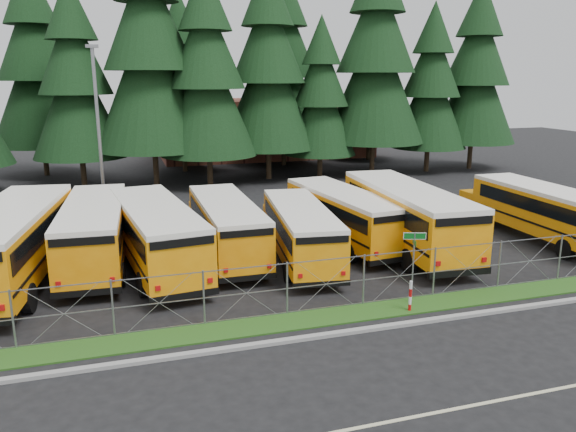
% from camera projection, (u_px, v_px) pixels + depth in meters
% --- Properties ---
extents(ground, '(120.00, 120.00, 0.00)m').
position_uv_depth(ground, '(375.00, 292.00, 22.45)').
color(ground, black).
rests_on(ground, ground).
extents(curb, '(50.00, 0.25, 0.12)m').
position_uv_depth(curb, '(414.00, 323.00, 19.56)').
color(curb, gray).
rests_on(curb, ground).
extents(grass_verge, '(50.00, 1.40, 0.06)m').
position_uv_depth(grass_verge, '(395.00, 308.00, 20.87)').
color(grass_verge, '#244D16').
rests_on(grass_verge, ground).
extents(road_lane_line, '(50.00, 0.12, 0.01)m').
position_uv_depth(road_lane_line, '(506.00, 399.00, 15.03)').
color(road_lane_line, beige).
rests_on(road_lane_line, ground).
extents(chainlink_fence, '(44.00, 0.10, 2.00)m').
position_uv_depth(chainlink_fence, '(388.00, 277.00, 21.28)').
color(chainlink_fence, gray).
rests_on(chainlink_fence, ground).
extents(brick_building, '(22.00, 10.00, 6.00)m').
position_uv_depth(brick_building, '(264.00, 128.00, 60.52)').
color(brick_building, brown).
rests_on(brick_building, ground).
extents(bus_0, '(4.46, 12.58, 3.23)m').
position_uv_depth(bus_0, '(16.00, 244.00, 23.35)').
color(bus_0, orange).
rests_on(bus_0, ground).
extents(bus_1, '(3.21, 11.25, 2.92)m').
position_uv_depth(bus_1, '(96.00, 233.00, 25.53)').
color(bus_1, orange).
rests_on(bus_1, ground).
extents(bus_2, '(4.07, 11.57, 2.97)m').
position_uv_depth(bus_2, '(155.00, 236.00, 25.01)').
color(bus_2, orange).
rests_on(bus_2, ground).
extents(bus_3, '(2.53, 10.43, 2.73)m').
position_uv_depth(bus_3, '(225.00, 228.00, 26.82)').
color(bus_3, orange).
rests_on(bus_3, ground).
extents(bus_4, '(3.62, 10.26, 2.63)m').
position_uv_depth(bus_4, '(299.00, 233.00, 26.17)').
color(bus_4, orange).
rests_on(bus_4, ground).
extents(bus_5, '(3.66, 10.81, 2.78)m').
position_uv_depth(bus_5, '(341.00, 217.00, 28.86)').
color(bus_5, orange).
rests_on(bus_5, ground).
extents(bus_6, '(3.58, 12.30, 3.18)m').
position_uv_depth(bus_6, '(403.00, 217.00, 27.93)').
color(bus_6, orange).
rests_on(bus_6, ground).
extents(bus_east, '(2.64, 10.87, 2.85)m').
position_uv_depth(bus_east, '(540.00, 213.00, 29.42)').
color(bus_east, orange).
rests_on(bus_east, ground).
extents(street_sign, '(0.80, 0.53, 2.81)m').
position_uv_depth(street_sign, '(414.00, 253.00, 20.86)').
color(street_sign, gray).
rests_on(street_sign, ground).
extents(striped_bollard, '(0.11, 0.11, 1.20)m').
position_uv_depth(striped_bollard, '(410.00, 296.00, 20.47)').
color(striped_bollard, '#B20C0C').
rests_on(striped_bollard, ground).
extents(light_standard, '(0.70, 0.35, 10.14)m').
position_uv_depth(light_standard, '(99.00, 128.00, 32.58)').
color(light_standard, gray).
rests_on(light_standard, ground).
extents(conifer_2, '(7.08, 7.08, 15.66)m').
position_uv_depth(conifer_2, '(76.00, 84.00, 42.26)').
color(conifer_2, black).
rests_on(conifer_2, ground).
extents(conifer_3, '(8.83, 8.83, 19.52)m').
position_uv_depth(conifer_3, '(150.00, 58.00, 42.06)').
color(conifer_3, black).
rests_on(conifer_3, ground).
extents(conifer_4, '(7.50, 7.50, 16.59)m').
position_uv_depth(conifer_4, '(207.00, 78.00, 42.34)').
color(conifer_4, black).
rests_on(conifer_4, ground).
extents(conifer_5, '(7.88, 7.88, 17.42)m').
position_uv_depth(conifer_5, '(268.00, 72.00, 45.37)').
color(conifer_5, black).
rests_on(conifer_5, ground).
extents(conifer_6, '(6.00, 6.00, 13.28)m').
position_uv_depth(conifer_6, '(321.00, 98.00, 46.50)').
color(conifer_6, black).
rests_on(conifer_6, ground).
extents(conifer_7, '(8.70, 8.70, 19.24)m').
position_uv_depth(conifer_7, '(376.00, 62.00, 47.49)').
color(conifer_7, black).
rests_on(conifer_7, ground).
extents(conifer_8, '(6.65, 6.65, 14.70)m').
position_uv_depth(conifer_8, '(431.00, 89.00, 49.36)').
color(conifer_8, black).
rests_on(conifer_8, ground).
extents(conifer_9, '(7.61, 7.61, 16.84)m').
position_uv_depth(conifer_9, '(476.00, 76.00, 50.70)').
color(conifer_9, black).
rests_on(conifer_9, ground).
extents(conifer_10, '(8.04, 8.04, 17.79)m').
position_uv_depth(conifer_10, '(36.00, 70.00, 46.96)').
color(conifer_10, black).
rests_on(conifer_10, ground).
extents(conifer_11, '(7.08, 7.08, 15.65)m').
position_uv_depth(conifer_11, '(181.00, 83.00, 49.21)').
color(conifer_11, black).
rests_on(conifer_11, ground).
extents(conifer_12, '(8.27, 8.27, 18.28)m').
position_uv_depth(conifer_12, '(284.00, 68.00, 52.55)').
color(conifer_12, black).
rests_on(conifer_12, ground).
extents(conifer_13, '(6.81, 6.81, 15.06)m').
position_uv_depth(conifer_13, '(371.00, 85.00, 56.57)').
color(conifer_13, black).
rests_on(conifer_13, ground).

